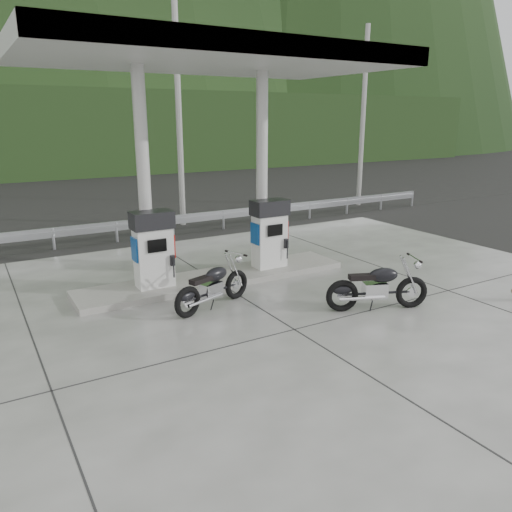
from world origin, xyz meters
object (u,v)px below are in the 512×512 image
gas_pump_right (270,234)px  motorcycle_left (213,286)px  gas_pump_left (153,249)px  motorcycle_right (378,287)px

gas_pump_right → motorcycle_left: 2.98m
gas_pump_right → motorcycle_left: gas_pump_right is taller
gas_pump_left → motorcycle_left: bearing=-64.7°
gas_pump_left → motorcycle_right: (3.75, -3.51, -0.55)m
gas_pump_left → motorcycle_right: size_ratio=0.85×
gas_pump_right → motorcycle_right: (0.55, -3.51, -0.55)m
gas_pump_left → motorcycle_right: bearing=-43.1°
motorcycle_left → gas_pump_left: bearing=96.4°
gas_pump_left → motorcycle_left: 1.86m
gas_pump_left → motorcycle_left: size_ratio=0.89×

